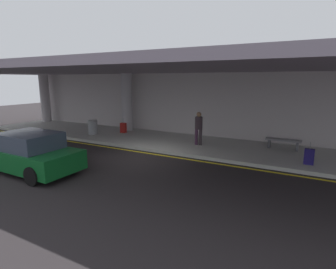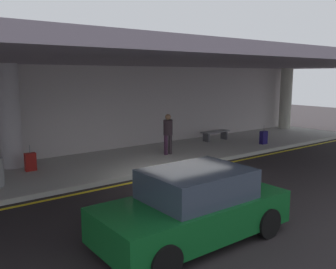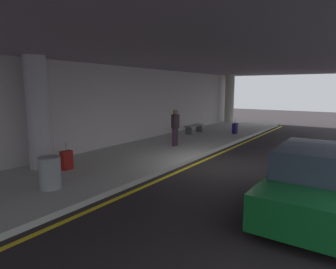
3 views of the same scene
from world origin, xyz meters
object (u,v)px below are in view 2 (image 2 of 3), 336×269
car_dark_green (194,207)px  traveler_with_luggage (168,131)px  suitcase_upright_primary (30,162)px  support_column_center (286,99)px  bench_metal (215,133)px  suitcase_upright_secondary (264,138)px  support_column_left_mid (10,116)px

car_dark_green → traveler_with_luggage: (4.17, 6.39, 0.40)m
suitcase_upright_primary → support_column_center: bearing=1.5°
suitcase_upright_primary → bench_metal: (9.22, 0.40, 0.04)m
car_dark_green → bench_metal: (8.04, 7.55, -0.21)m
suitcase_upright_secondary → bench_metal: bearing=91.3°
bench_metal → suitcase_upright_primary: bearing=-177.5°
suitcase_upright_primary → bench_metal: size_ratio=0.56×
support_column_center → traveler_with_luggage: (-10.31, -1.66, -0.86)m
support_column_left_mid → support_column_center: same height
support_column_center → traveler_with_luggage: bearing=-170.9°
traveler_with_luggage → suitcase_upright_secondary: (5.02, -0.92, -0.65)m
support_column_left_mid → car_dark_green: 8.29m
support_column_center → traveler_with_luggage: support_column_center is taller
support_column_left_mid → suitcase_upright_primary: size_ratio=4.06×
support_column_center → traveler_with_luggage: 10.47m
support_column_center → car_dark_green: (-14.48, -8.05, -1.26)m
support_column_left_mid → suitcase_upright_secondary: support_column_left_mid is taller
car_dark_green → traveler_with_luggage: traveler_with_luggage is taller
support_column_left_mid → suitcase_upright_primary: (0.34, -0.90, -1.51)m
support_column_left_mid → support_column_center: size_ratio=1.00×
bench_metal → support_column_center: bearing=4.4°
traveler_with_luggage → car_dark_green: bearing=168.8°
support_column_center → suitcase_upright_secondary: support_column_center is taller
traveler_with_luggage → bench_metal: 4.09m
traveler_with_luggage → suitcase_upright_primary: bearing=103.8°
support_column_center → bench_metal: bearing=-175.6°
support_column_center → bench_metal: support_column_center is taller
support_column_center → traveler_with_luggage: size_ratio=2.17×
support_column_center → bench_metal: 6.62m
traveler_with_luggage → support_column_center: bearing=-58.9°
support_column_left_mid → bench_metal: (9.56, -0.50, -1.47)m
support_column_center → car_dark_green: 16.61m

